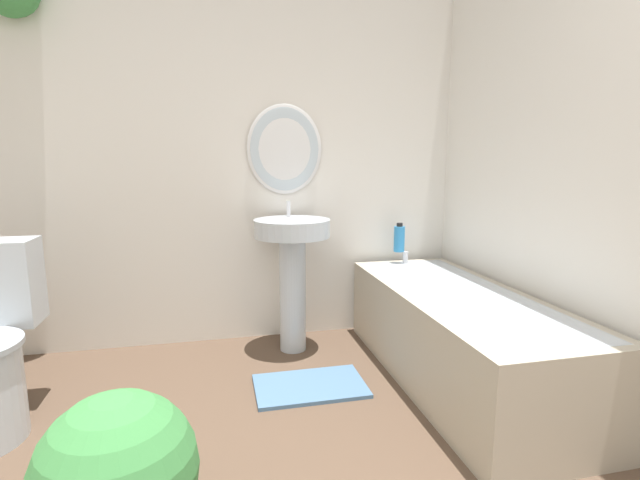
# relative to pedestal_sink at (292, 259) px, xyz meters

# --- Properties ---
(wall_back) EXTENTS (2.99, 0.30, 2.40)m
(wall_back) POSITION_rel_pedestal_sink_xyz_m (-0.37, 0.29, 0.68)
(wall_back) COLOR silver
(wall_back) RESTS_ON ground_plane
(wall_right) EXTENTS (0.06, 2.75, 2.40)m
(wall_right) POSITION_rel_pedestal_sink_xyz_m (1.16, -1.05, 0.62)
(wall_right) COLOR silver
(wall_right) RESTS_ON ground_plane
(pedestal_sink) EXTENTS (0.46, 0.46, 0.92)m
(pedestal_sink) POSITION_rel_pedestal_sink_xyz_m (0.00, 0.00, 0.00)
(pedestal_sink) COLOR silver
(pedestal_sink) RESTS_ON ground_plane
(bathtub) EXTENTS (0.65, 1.64, 0.56)m
(bathtub) POSITION_rel_pedestal_sink_xyz_m (0.78, -0.60, -0.32)
(bathtub) COLOR #B2A893
(bathtub) RESTS_ON ground_plane
(shampoo_bottle) EXTENTS (0.07, 0.07, 0.19)m
(shampoo_bottle) POSITION_rel_pedestal_sink_xyz_m (0.74, 0.13, 0.07)
(shampoo_bottle) COLOR #2D84C6
(shampoo_bottle) RESTS_ON bathtub
(potted_plant) EXTENTS (0.43, 0.43, 0.55)m
(potted_plant) POSITION_rel_pedestal_sink_xyz_m (-0.73, -1.48, -0.27)
(potted_plant) COLOR silver
(potted_plant) RESTS_ON ground_plane
(bath_mat) EXTENTS (0.57, 0.36, 0.02)m
(bath_mat) POSITION_rel_pedestal_sink_xyz_m (0.00, -0.52, -0.57)
(bath_mat) COLOR #4C7093
(bath_mat) RESTS_ON ground_plane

